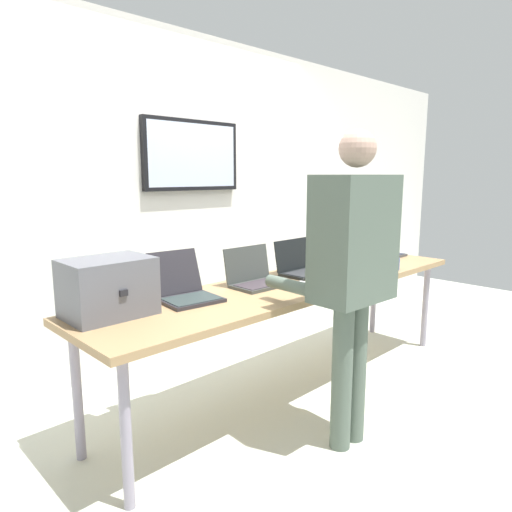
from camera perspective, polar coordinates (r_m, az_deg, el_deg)
The scene contains 12 objects.
ground at distance 3.31m, azimuth 4.83°, elevation -16.39°, with size 8.00×8.00×0.04m, color beige.
back_wall at distance 3.80m, azimuth -7.95°, elevation 7.42°, with size 8.00×0.11×2.55m.
workbench at distance 3.06m, azimuth 5.03°, elevation -4.09°, with size 3.00×0.70×0.76m.
equipment_box at distance 2.39m, azimuth -18.01°, elevation -3.73°, with size 0.41×0.32×0.29m.
laptop_station_0 at distance 2.62m, azimuth -8.91°, elevation -4.10°, with size 0.35×0.38×0.26m.
laptop_station_1 at distance 2.92m, azimuth -0.03°, elevation -2.58°, with size 0.37×0.28×0.24m.
laptop_station_2 at distance 3.27m, azimuth 5.64°, elevation -1.25°, with size 0.36×0.28×0.24m.
laptop_station_3 at distance 3.69m, azimuth 11.14°, elevation -0.13°, with size 0.33×0.34×0.23m.
laptop_station_4 at distance 4.11m, azimuth 15.23°, elevation 0.74°, with size 0.35×0.30×0.23m.
person at distance 2.40m, azimuth 11.88°, elevation -0.67°, with size 0.45×0.60×1.68m.
coffee_mug at distance 3.56m, azimuth 16.79°, elevation -0.91°, with size 0.09×0.09×0.09m.
paper_sheet at distance 2.90m, azimuth 6.91°, elevation -3.86°, with size 0.25×0.32×0.00m.
Camera 1 is at (-2.25, -1.93, 1.45)m, focal length 32.02 mm.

